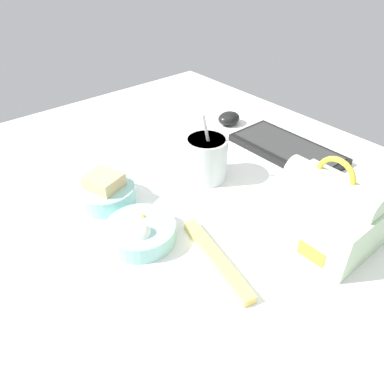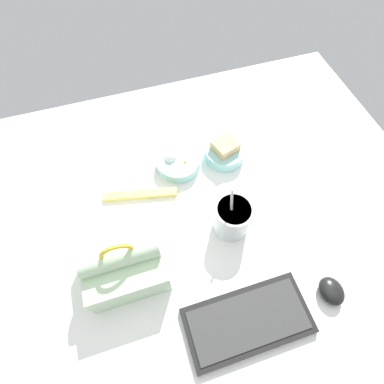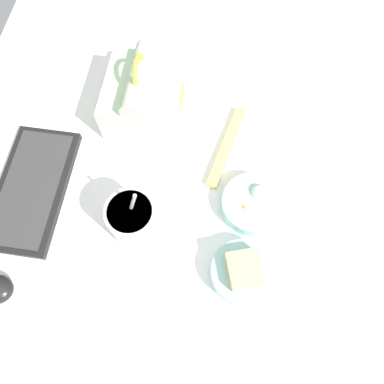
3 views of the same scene
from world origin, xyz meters
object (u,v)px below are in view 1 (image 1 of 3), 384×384
at_px(lunch_bag, 326,211).
at_px(chopstick_case, 216,259).
at_px(computer_mouse, 229,118).
at_px(keyboard, 287,149).
at_px(soup_cup, 206,158).
at_px(bento_bowl_snacks, 141,232).
at_px(bento_bowl_sandwich, 106,192).

bearing_deg(lunch_bag, chopstick_case, -110.68).
relative_size(computer_mouse, chopstick_case, 0.33).
xyz_separation_m(keyboard, soup_cup, (-0.05, -0.25, 0.04)).
xyz_separation_m(keyboard, computer_mouse, (-0.22, 0.00, 0.01)).
bearing_deg(keyboard, bento_bowl_snacks, -86.36).
height_order(soup_cup, bento_bowl_snacks, soup_cup).
xyz_separation_m(soup_cup, bento_bowl_snacks, (0.08, -0.24, -0.03)).
bearing_deg(chopstick_case, lunch_bag, 69.32).
distance_m(bento_bowl_sandwich, chopstick_case, 0.30).
height_order(keyboard, bento_bowl_sandwich, bento_bowl_sandwich).
bearing_deg(computer_mouse, keyboard, -0.08).
distance_m(soup_cup, chopstick_case, 0.28).
bearing_deg(soup_cup, computer_mouse, 124.78).
xyz_separation_m(bento_bowl_snacks, computer_mouse, (-0.26, 0.49, -0.00)).
bearing_deg(chopstick_case, computer_mouse, 133.21).
height_order(keyboard, lunch_bag, lunch_bag).
bearing_deg(chopstick_case, bento_bowl_snacks, -152.66).
bearing_deg(bento_bowl_snacks, soup_cup, 108.80).
relative_size(bento_bowl_sandwich, computer_mouse, 1.79).
distance_m(keyboard, chopstick_case, 0.45).
distance_m(lunch_bag, chopstick_case, 0.23).
bearing_deg(keyboard, soup_cup, -101.77).
distance_m(keyboard, bento_bowl_snacks, 0.49).
bearing_deg(lunch_bag, bento_bowl_snacks, -127.78).
height_order(computer_mouse, chopstick_case, computer_mouse).
bearing_deg(bento_bowl_sandwich, computer_mouse, 102.17).
height_order(lunch_bag, bento_bowl_snacks, lunch_bag).
xyz_separation_m(bento_bowl_sandwich, computer_mouse, (-0.10, 0.48, -0.01)).
bearing_deg(bento_bowl_snacks, keyboard, 93.64).
distance_m(keyboard, lunch_bag, 0.33).
bearing_deg(chopstick_case, soup_cup, 142.29).
bearing_deg(bento_bowl_sandwich, chopstick_case, 12.12).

